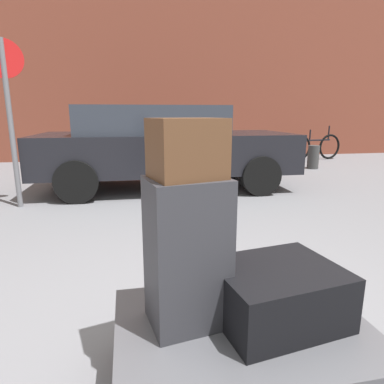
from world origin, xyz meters
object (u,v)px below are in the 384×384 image
(suitcase_black_front_left, at_px, (277,293))
(parked_car, at_px, (163,145))
(no_parking_sign, at_px, (9,106))
(duffel_bag_brown_topmost_pile, at_px, (187,149))
(suitcase_charcoal_center, at_px, (187,253))
(bollard_kerb_mid, at_px, (313,157))
(luggage_cart, at_px, (242,336))
(bollard_kerb_near, at_px, (258,159))
(bicycle_leaning, at_px, (315,147))

(suitcase_black_front_left, bearing_deg, parked_car, 81.39)
(suitcase_black_front_left, xyz_separation_m, no_parking_sign, (-2.17, 3.67, 0.92))
(duffel_bag_brown_topmost_pile, bearing_deg, suitcase_charcoal_center, -14.05)
(parked_car, xyz_separation_m, no_parking_sign, (-2.15, -0.89, 0.63))
(no_parking_sign, bearing_deg, bollard_kerb_mid, 21.26)
(luggage_cart, xyz_separation_m, suitcase_black_front_left, (0.17, 0.01, 0.20))
(duffel_bag_brown_topmost_pile, relative_size, bollard_kerb_near, 0.52)
(suitcase_black_front_left, relative_size, bollard_kerb_near, 1.01)
(luggage_cart, relative_size, parked_car, 0.27)
(parked_car, bearing_deg, bollard_kerb_near, 31.08)
(bicycle_leaning, bearing_deg, parked_car, -148.63)
(no_parking_sign, bearing_deg, parked_car, 22.39)
(luggage_cart, height_order, suitcase_black_front_left, suitcase_black_front_left)
(suitcase_black_front_left, distance_m, bicycle_leaning, 8.73)
(suitcase_black_front_left, height_order, no_parking_sign, no_parking_sign)
(bicycle_leaning, relative_size, bollard_kerb_mid, 3.15)
(suitcase_charcoal_center, distance_m, bicycle_leaning, 8.92)
(parked_car, bearing_deg, no_parking_sign, -157.61)
(bicycle_leaning, xyz_separation_m, bollard_kerb_near, (-2.31, -1.42, -0.09))
(suitcase_black_front_left, xyz_separation_m, bollard_kerb_mid, (3.75, 5.97, -0.19))
(duffel_bag_brown_topmost_pile, distance_m, bicycle_leaning, 8.94)
(bollard_kerb_mid, distance_m, no_parking_sign, 6.45)
(no_parking_sign, bearing_deg, bollard_kerb_near, 27.09)
(duffel_bag_brown_topmost_pile, distance_m, no_parking_sign, 4.02)
(bollard_kerb_mid, xyz_separation_m, no_parking_sign, (-5.92, -2.30, 1.11))
(luggage_cart, relative_size, bollard_kerb_mid, 2.09)
(bollard_kerb_near, bearing_deg, duffel_bag_brown_topmost_pile, -114.96)
(parked_car, relative_size, no_parking_sign, 1.94)
(suitcase_charcoal_center, height_order, duffel_bag_brown_topmost_pile, duffel_bag_brown_topmost_pile)
(bollard_kerb_near, bearing_deg, no_parking_sign, -152.91)
(bollard_kerb_near, relative_size, no_parking_sign, 0.25)
(bicycle_leaning, height_order, bollard_kerb_near, bicycle_leaning)
(bollard_kerb_mid, bearing_deg, luggage_cart, -123.26)
(bicycle_leaning, bearing_deg, luggage_cart, -123.03)
(bicycle_leaning, bearing_deg, no_parking_sign, -151.31)
(suitcase_charcoal_center, relative_size, parked_car, 0.16)
(duffel_bag_brown_topmost_pile, xyz_separation_m, bicycle_leaning, (5.06, 7.33, -0.77))
(no_parking_sign, bearing_deg, luggage_cart, -61.44)
(luggage_cart, xyz_separation_m, suitcase_charcoal_center, (-0.25, 0.07, 0.41))
(bollard_kerb_mid, bearing_deg, parked_car, -159.39)
(luggage_cart, distance_m, suitcase_charcoal_center, 0.49)
(parked_car, relative_size, bicycle_leaning, 2.49)
(suitcase_charcoal_center, relative_size, bicycle_leaning, 0.39)
(luggage_cart, distance_m, bicycle_leaning, 8.83)
(bicycle_leaning, bearing_deg, suitcase_black_front_left, -122.14)
(no_parking_sign, bearing_deg, suitcase_black_front_left, -59.41)
(parked_car, height_order, bicycle_leaning, parked_car)
(suitcase_black_front_left, bearing_deg, bicycle_leaning, 49.08)
(parked_car, distance_m, bicycle_leaning, 5.47)
(duffel_bag_brown_topmost_pile, relative_size, bollard_kerb_mid, 0.52)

